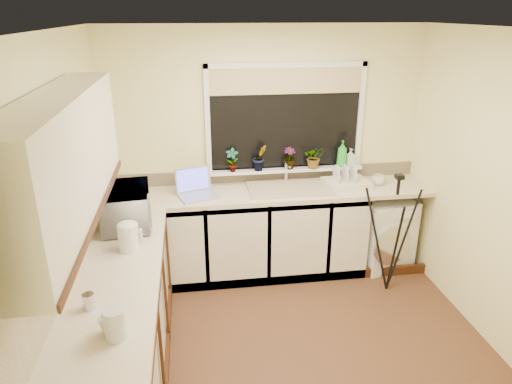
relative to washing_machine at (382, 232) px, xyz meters
The scene contains 34 objects.
floor 1.73m from the washing_machine, 135.66° to the right, with size 3.20×3.20×0.00m, color brown.
ceiling 2.68m from the washing_machine, 135.66° to the right, with size 3.20×3.20×0.00m, color white.
wall_back 1.51m from the washing_machine, 165.33° to the left, with size 3.20×3.20×0.00m, color #F8F0A5.
wall_front 3.06m from the washing_machine, 114.29° to the right, with size 3.20×3.20×0.00m, color #F8F0A5.
wall_left 3.17m from the washing_machine, 157.17° to the right, with size 3.00×3.00×0.00m, color #F8F0A5.
wall_right 1.51m from the washing_machine, 71.79° to the right, with size 3.00×3.00×0.00m, color #F8F0A5.
base_cabinet_back 1.54m from the washing_machine, behind, with size 2.55×0.60×0.86m, color silver.
base_cabinet_left 2.92m from the washing_machine, 149.43° to the right, with size 0.54×2.40×0.86m, color silver.
worktop_back 1.31m from the washing_machine, behind, with size 3.20×0.60×0.04m, color beige.
worktop_left 2.96m from the washing_machine, 149.43° to the right, with size 0.60×2.40×0.04m, color beige.
upper_cabinet 3.43m from the washing_machine, 148.36° to the right, with size 0.28×1.90×0.70m, color silver.
splashback_left 3.26m from the washing_machine, 152.08° to the right, with size 0.02×2.40×0.45m, color beige.
splashback_back 1.38m from the washing_machine, 165.87° to the left, with size 3.20×0.02×0.14m, color beige.
window_glass 1.58m from the washing_machine, 163.37° to the left, with size 1.50×0.02×1.00m, color black.
window_blind 1.87m from the washing_machine, 164.68° to the left, with size 1.50×0.02×0.25m, color tan.
windowsill 1.23m from the washing_machine, 166.28° to the left, with size 1.60×0.14×0.03m, color white.
sink 1.15m from the washing_machine, behind, with size 0.82×0.46×0.03m, color tan.
faucet 1.22m from the washing_machine, 168.98° to the left, with size 0.03×0.03×0.24m, color silver.
washing_machine is the anchor object (origin of this frame).
laptop 2.02m from the washing_machine, behind, with size 0.42×0.39×0.26m.
kettle 2.73m from the washing_machine, 157.17° to the right, with size 0.15×0.15×0.20m, color white.
dish_rack 0.70m from the washing_machine, behind, with size 0.44×0.33×0.07m, color beige.
tripod 0.56m from the washing_machine, 103.75° to the right, with size 0.59×0.59×1.19m, color black, non-canonical shape.
glass_jug 3.22m from the washing_machine, 139.76° to the right, with size 0.12×0.12×0.18m, color silver.
steel_jar 3.19m from the washing_machine, 146.17° to the right, with size 0.07×0.07×0.10m, color silver.
microwave 2.66m from the washing_machine, 167.08° to the right, with size 0.57×0.38×0.31m, color white.
plant_a 1.76m from the washing_machine, behind, with size 0.13×0.09×0.24m, color #999999.
plant_b 1.53m from the washing_machine, behind, with size 0.15×0.12×0.27m, color #999999.
plant_c 1.28m from the washing_machine, 166.72° to the left, with size 0.12×0.12×0.22m, color #999999.
plant_d 1.09m from the washing_machine, 163.72° to the left, with size 0.21×0.18×0.23m, color #999999.
soap_bottle_green 0.94m from the washing_machine, 151.93° to the left, with size 0.10×0.10×0.27m, color green.
soap_bottle_clear 0.87m from the washing_machine, 145.29° to the left, with size 0.08×0.08×0.18m, color #999999.
cup_back 0.59m from the washing_machine, 165.61° to the left, with size 0.13×0.13×0.10m, color silver.
cup_left 3.22m from the washing_machine, 140.95° to the right, with size 0.11×0.11×0.10m, color beige.
Camera 1 is at (-0.75, -3.01, 2.56)m, focal length 32.65 mm.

